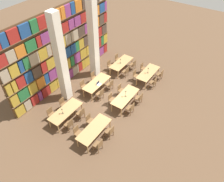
% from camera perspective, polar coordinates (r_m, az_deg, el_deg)
% --- Properties ---
extents(ground_plane, '(40.00, 40.00, 0.00)m').
position_cam_1_polar(ground_plane, '(15.04, -0.37, -1.70)').
color(ground_plane, brown).
extents(bookshelf_bank, '(9.83, 0.35, 5.50)m').
position_cam_1_polar(bookshelf_bank, '(15.48, -12.25, 11.11)').
color(bookshelf_bank, brown).
rests_on(bookshelf_bank, ground_plane).
extents(pillar_left, '(0.53, 0.53, 6.00)m').
position_cam_1_polar(pillar_left, '(13.61, -13.26, 7.88)').
color(pillar_left, silver).
rests_on(pillar_left, ground_plane).
extents(pillar_center, '(0.53, 0.53, 6.00)m').
position_cam_1_polar(pillar_center, '(15.57, -4.90, 13.44)').
color(pillar_center, silver).
rests_on(pillar_center, ground_plane).
extents(reading_table_0, '(2.24, 0.88, 0.73)m').
position_cam_1_polar(reading_table_0, '(12.37, -4.69, -10.00)').
color(reading_table_0, tan).
rests_on(reading_table_0, ground_plane).
extents(chair_0, '(0.42, 0.40, 0.88)m').
position_cam_1_polar(chair_0, '(11.97, -3.54, -13.86)').
color(chair_0, brown).
rests_on(chair_0, ground_plane).
extents(chair_1, '(0.42, 0.40, 0.88)m').
position_cam_1_polar(chair_1, '(12.58, -8.92, -10.65)').
color(chair_1, brown).
rests_on(chair_1, ground_plane).
extents(chair_2, '(0.42, 0.40, 0.88)m').
position_cam_1_polar(chair_2, '(12.48, -0.51, -10.50)').
color(chair_2, brown).
rests_on(chair_2, ground_plane).
extents(chair_3, '(0.42, 0.40, 0.88)m').
position_cam_1_polar(chair_3, '(13.06, -5.80, -7.61)').
color(chair_3, brown).
rests_on(chair_3, ground_plane).
extents(reading_table_1, '(2.24, 0.88, 0.73)m').
position_cam_1_polar(reading_table_1, '(14.15, 3.49, -1.53)').
color(reading_table_1, tan).
rests_on(reading_table_1, ground_plane).
extents(chair_4, '(0.42, 0.40, 0.88)m').
position_cam_1_polar(chair_4, '(13.71, 4.91, -4.47)').
color(chair_4, brown).
rests_on(chair_4, ground_plane).
extents(chair_5, '(0.42, 0.40, 0.88)m').
position_cam_1_polar(chair_5, '(14.24, -0.11, -2.12)').
color(chair_5, brown).
rests_on(chair_5, ground_plane).
extents(chair_6, '(0.42, 0.40, 0.88)m').
position_cam_1_polar(chair_6, '(14.43, 7.17, -1.81)').
color(chair_6, brown).
rests_on(chair_6, ground_plane).
extents(chair_7, '(0.42, 0.40, 0.88)m').
position_cam_1_polar(chair_7, '(14.93, 2.30, 0.33)').
color(chair_7, brown).
rests_on(chair_7, ground_plane).
extents(desk_lamp_0, '(0.14, 0.14, 0.48)m').
position_cam_1_polar(desk_lamp_0, '(13.87, 3.60, -0.40)').
color(desk_lamp_0, brown).
rests_on(desk_lamp_0, reading_table_1).
extents(reading_table_2, '(2.24, 0.88, 0.73)m').
position_cam_1_polar(reading_table_2, '(16.31, 9.42, 4.66)').
color(reading_table_2, tan).
rests_on(reading_table_2, ground_plane).
extents(chair_8, '(0.42, 0.40, 0.88)m').
position_cam_1_polar(chair_8, '(15.81, 10.78, 2.25)').
color(chair_8, brown).
rests_on(chair_8, ground_plane).
extents(chair_9, '(0.42, 0.40, 0.88)m').
position_cam_1_polar(chair_9, '(16.26, 6.22, 4.10)').
color(chair_9, brown).
rests_on(chair_9, ground_plane).
extents(chair_10, '(0.42, 0.40, 0.88)m').
position_cam_1_polar(chair_10, '(16.66, 12.50, 4.28)').
color(chair_10, brown).
rests_on(chair_10, ground_plane).
extents(chair_11, '(0.42, 0.40, 0.88)m').
position_cam_1_polar(chair_11, '(17.09, 8.10, 6.00)').
color(chair_11, brown).
rests_on(chair_11, ground_plane).
extents(desk_lamp_1, '(0.14, 0.14, 0.46)m').
position_cam_1_polar(desk_lamp_1, '(16.02, 9.45, 5.61)').
color(desk_lamp_1, brown).
rests_on(desk_lamp_1, reading_table_2).
extents(reading_table_3, '(2.24, 0.88, 0.73)m').
position_cam_1_polar(reading_table_3, '(13.50, -12.00, -5.28)').
color(reading_table_3, tan).
rests_on(reading_table_3, ground_plane).
extents(chair_12, '(0.42, 0.40, 0.88)m').
position_cam_1_polar(chair_12, '(13.04, -11.13, -8.54)').
color(chair_12, brown).
rests_on(chair_12, ground_plane).
extents(chair_13, '(0.42, 0.40, 0.88)m').
position_cam_1_polar(chair_13, '(13.83, -15.54, -5.78)').
color(chair_13, brown).
rests_on(chair_13, ground_plane).
extents(chair_14, '(0.42, 0.40, 0.88)m').
position_cam_1_polar(chair_14, '(13.50, -8.11, -5.76)').
color(chair_14, brown).
rests_on(chair_14, ground_plane).
extents(chair_15, '(0.42, 0.40, 0.88)m').
position_cam_1_polar(chair_15, '(14.27, -12.54, -3.26)').
color(chair_15, brown).
rests_on(chair_15, ground_plane).
extents(desk_lamp_2, '(0.14, 0.14, 0.41)m').
position_cam_1_polar(desk_lamp_2, '(13.14, -12.92, -4.92)').
color(desk_lamp_2, brown).
rests_on(desk_lamp_2, reading_table_3).
extents(reading_table_4, '(2.24, 0.88, 0.73)m').
position_cam_1_polar(reading_table_4, '(15.20, -3.99, 2.04)').
color(reading_table_4, tan).
rests_on(reading_table_4, ground_plane).
extents(chair_16, '(0.42, 0.40, 0.88)m').
position_cam_1_polar(chair_16, '(14.64, -3.05, -0.70)').
color(chair_16, brown).
rests_on(chair_16, ground_plane).
extents(chair_17, '(0.42, 0.40, 0.88)m').
position_cam_1_polar(chair_17, '(15.36, -7.40, 1.36)').
color(chair_17, brown).
rests_on(chair_17, ground_plane).
extents(chair_18, '(0.42, 0.40, 0.88)m').
position_cam_1_polar(chair_18, '(15.35, -0.46, 1.73)').
color(chair_18, brown).
rests_on(chair_18, ground_plane).
extents(chair_19, '(0.42, 0.40, 0.88)m').
position_cam_1_polar(chair_19, '(16.04, -4.73, 3.60)').
color(chair_19, brown).
rests_on(chair_19, ground_plane).
extents(laptop, '(0.32, 0.22, 0.21)m').
position_cam_1_polar(laptop, '(14.95, -3.48, 1.84)').
color(laptop, silver).
rests_on(laptop, reading_table_4).
extents(reading_table_5, '(2.24, 0.88, 0.73)m').
position_cam_1_polar(reading_table_5, '(17.15, 2.49, 7.30)').
color(reading_table_5, tan).
rests_on(reading_table_5, ground_plane).
extents(chair_20, '(0.42, 0.40, 0.88)m').
position_cam_1_polar(chair_20, '(16.59, 3.62, 5.13)').
color(chair_20, brown).
rests_on(chair_20, ground_plane).
extents(chair_21, '(0.42, 0.40, 0.88)m').
position_cam_1_polar(chair_21, '(17.22, -0.52, 6.76)').
color(chair_21, brown).
rests_on(chair_21, ground_plane).
extents(chair_22, '(0.42, 0.40, 0.88)m').
position_cam_1_polar(chair_22, '(17.37, 5.54, 6.91)').
color(chair_22, brown).
rests_on(chair_22, ground_plane).
extents(chair_23, '(0.42, 0.40, 0.88)m').
position_cam_1_polar(chair_23, '(17.98, 1.50, 8.42)').
color(chair_23, brown).
rests_on(chair_23, ground_plane).
extents(desk_lamp_3, '(0.14, 0.14, 0.41)m').
position_cam_1_polar(desk_lamp_3, '(16.86, 2.21, 8.08)').
color(desk_lamp_3, brown).
rests_on(desk_lamp_3, reading_table_5).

